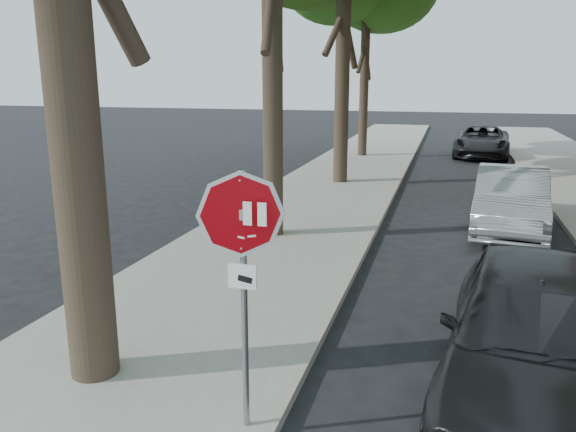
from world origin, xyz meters
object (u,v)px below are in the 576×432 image
object	(u,v)px
car_a	(535,333)
car_b	(511,200)
stop_sign	(242,253)
car_d	(482,141)

from	to	relation	value
car_a	car_b	size ratio (longest dim) A/B	1.05
stop_sign	car_a	size ratio (longest dim) A/B	0.55
car_b	car_d	distance (m)	13.68
car_a	car_b	xyz separation A→B (m)	(0.46, 7.70, -0.07)
stop_sign	car_a	xyz separation A→B (m)	(2.84, 1.53, -1.14)
stop_sign	car_b	size ratio (longest dim) A/B	0.58
stop_sign	car_a	distance (m)	3.42
car_a	car_d	distance (m)	21.39
car_a	car_d	bearing A→B (deg)	95.63
stop_sign	car_b	world-z (taller)	stop_sign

